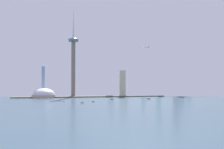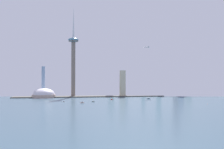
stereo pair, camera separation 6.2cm
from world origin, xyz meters
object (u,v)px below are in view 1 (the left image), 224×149
skyscraper_2 (125,84)px  airplane (146,47)px  boat_4 (93,101)px  skyscraper_7 (181,87)px  channel_buoy_2 (207,104)px  skyscraper_6 (188,86)px  stadium_dome (44,95)px  observation_tower (73,55)px  skyscraper_5 (158,77)px  boat_2 (112,99)px  boat_3 (149,99)px  skyscraper_1 (123,84)px  skyscraper_0 (143,85)px  channel_buoy_1 (184,98)px  skyscraper_3 (111,86)px  boat_1 (82,102)px  skyscraper_4 (176,76)px  channel_buoy_0 (89,99)px  boat_0 (64,102)px  skyscraper_8 (43,82)px

skyscraper_2 → airplane: (60.92, -114.64, 149.12)m
boat_4 → skyscraper_2: bearing=-6.1°
skyscraper_7 → channel_buoy_2: 403.05m
skyscraper_6 → stadium_dome: bearing=-171.2°
observation_tower → channel_buoy_2: 540.65m
skyscraper_7 → skyscraper_5: bearing=143.8°
boat_2 → boat_3: bearing=-47.3°
boat_3 → skyscraper_1: bearing=-95.9°
airplane → skyscraper_1: bearing=-50.9°
skyscraper_1 → boat_3: skyscraper_1 is taller
skyscraper_0 → channel_buoy_1: bearing=-73.2°
skyscraper_3 → boat_2: bearing=-99.8°
skyscraper_0 → airplane: bearing=-101.5°
boat_4 → channel_buoy_1: 336.22m
boat_3 → airplane: airplane is taller
skyscraper_7 → boat_1: (-441.28, -281.46, -36.16)m
skyscraper_2 → boat_3: 231.12m
skyscraper_4 → boat_2: (-330.59, -207.86, -85.94)m
skyscraper_3 → airplane: bearing=-32.5°
observation_tower → skyscraper_5: (379.90, 59.29, -84.99)m
skyscraper_6 → skyscraper_4: bearing=-151.7°
boat_1 → stadium_dome: bearing=-36.7°
observation_tower → channel_buoy_1: (381.92, -178.47, -163.83)m
boat_2 → skyscraper_4: bearing=-17.3°
observation_tower → boat_1: (17.22, -279.68, -163.51)m
skyscraper_4 → channel_buoy_0: skyscraper_4 is taller
stadium_dome → boat_0: stadium_dome is taller
skyscraper_7 → skyscraper_8: skyscraper_8 is taller
channel_buoy_0 → channel_buoy_1: size_ratio=0.71×
skyscraper_3 → boat_1: size_ratio=9.58×
skyscraper_5 → channel_buoy_2: size_ratio=91.22×
channel_buoy_0 → channel_buoy_1: channel_buoy_1 is taller
skyscraper_2 → skyscraper_5: bearing=-0.0°
skyscraper_4 → skyscraper_6: skyscraper_4 is taller
observation_tower → skyscraper_1: 227.10m
skyscraper_5 → channel_buoy_0: 384.51m
skyscraper_3 → stadium_dome: bearing=-170.6°
boat_2 → airplane: 278.82m
skyscraper_1 → channel_buoy_0: (-145.00, -110.10, -51.99)m
skyscraper_6 → boat_0: (-571.16, -314.35, -39.18)m
boat_1 → boat_2: size_ratio=1.37×
skyscraper_2 → boat_3: bearing=-82.2°
boat_4 → skyscraper_3: bearing=2.3°
boat_1 → boat_3: size_ratio=0.74×
boat_1 → skyscraper_7: bearing=-120.3°
skyscraper_4 → skyscraper_7: size_ratio=2.37×
boat_3 → channel_buoy_1: boat_3 is taller
skyscraper_6 → boat_4: (-484.44, -327.35, -39.25)m
observation_tower → skyscraper_4: (454.04, 38.01, -77.56)m
observation_tower → channel_buoy_0: (51.87, -125.00, -164.23)m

